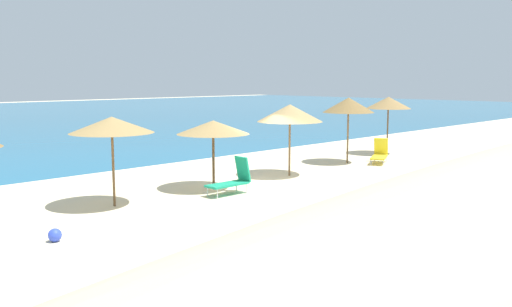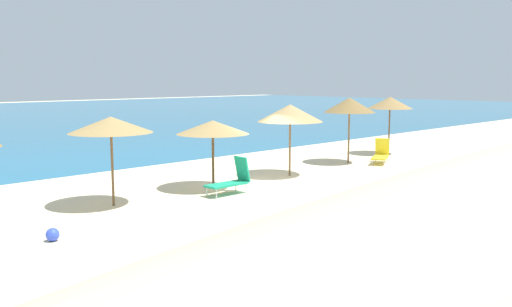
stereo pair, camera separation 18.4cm
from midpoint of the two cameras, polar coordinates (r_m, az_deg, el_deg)
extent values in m
plane|color=beige|center=(19.75, 1.94, -3.38)|extent=(160.00, 160.00, 0.00)
cylinder|color=brown|center=(16.98, -14.48, -1.39)|extent=(0.08, 0.08, 2.38)
cone|color=#9E7F4C|center=(16.83, -14.63, 2.93)|extent=(2.51, 2.51, 0.49)
cylinder|color=brown|center=(19.08, -4.23, -0.62)|extent=(0.09, 0.09, 2.08)
cone|color=#9E7F4C|center=(18.94, -4.27, 2.76)|extent=(2.53, 2.53, 0.47)
cylinder|color=brown|center=(21.65, 3.80, 0.69)|extent=(0.08, 0.08, 2.31)
cone|color=tan|center=(21.53, 3.83, 4.24)|extent=(2.59, 2.59, 0.68)
cylinder|color=brown|center=(25.22, 9.88, 1.79)|extent=(0.08, 0.08, 2.47)
cone|color=olive|center=(25.12, 9.95, 5.02)|extent=(2.33, 2.33, 0.68)
cylinder|color=brown|center=(28.65, 13.92, 2.40)|extent=(0.08, 0.08, 2.48)
cone|color=olive|center=(28.56, 14.01, 5.17)|extent=(2.27, 2.27, 0.60)
cube|color=yellow|center=(25.38, 13.03, -0.40)|extent=(1.62, 1.21, 0.07)
cube|color=yellow|center=(26.02, 13.25, 0.71)|extent=(0.52, 0.68, 0.81)
cylinder|color=silver|center=(24.81, 12.24, -0.94)|extent=(0.04, 0.04, 0.26)
cylinder|color=silver|center=(24.75, 13.46, -1.00)|extent=(0.04, 0.04, 0.26)
cylinder|color=silver|center=(26.06, 12.61, -0.54)|extent=(0.04, 0.04, 0.26)
cylinder|color=silver|center=(26.00, 13.77, -0.60)|extent=(0.04, 0.04, 0.26)
cube|color=#199972|center=(18.14, -2.81, -3.24)|extent=(1.50, 0.62, 0.07)
cube|color=#199972|center=(18.52, -1.16, -1.63)|extent=(0.25, 0.60, 0.87)
cylinder|color=silver|center=(17.98, -4.87, -4.00)|extent=(0.04, 0.04, 0.32)
cylinder|color=silver|center=(17.60, -3.85, -4.25)|extent=(0.04, 0.04, 0.32)
cylinder|color=silver|center=(18.77, -1.83, -3.47)|extent=(0.04, 0.04, 0.32)
cylinder|color=silver|center=(18.41, -0.80, -3.69)|extent=(0.04, 0.04, 0.32)
sphere|color=blue|center=(13.93, -20.13, -7.96)|extent=(0.32, 0.32, 0.32)
camera|label=1|loc=(0.09, -89.74, 0.04)|focal=38.28mm
camera|label=2|loc=(0.09, 90.26, -0.04)|focal=38.28mm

